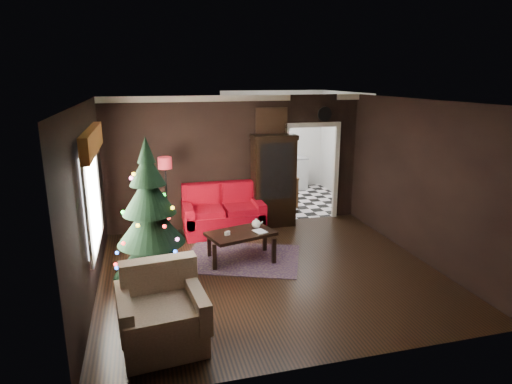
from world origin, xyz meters
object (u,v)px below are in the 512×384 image
object	(u,v)px
coffee_table	(241,246)
armchair	(162,311)
curio_cabinet	(273,183)
teapot	(256,224)
floor_lamp	(167,200)
wall_clock	(324,114)
christmas_tree	(150,219)
kitchen_table	(281,191)
loveseat	(223,210)

from	to	relation	value
coffee_table	armchair	bearing A→B (deg)	-123.51
curio_cabinet	teapot	bearing A→B (deg)	-117.10
floor_lamp	teapot	xyz separation A→B (m)	(1.49, -1.22, -0.22)
armchair	wall_clock	size ratio (longest dim) A/B	3.20
christmas_tree	teapot	size ratio (longest dim) A/B	12.90
floor_lamp	kitchen_table	xyz separation A→B (m)	(2.94, 1.77, -0.45)
wall_clock	loveseat	bearing A→B (deg)	-170.34
christmas_tree	coffee_table	xyz separation A→B (m)	(1.53, 0.46, -0.78)
loveseat	christmas_tree	bearing A→B (deg)	-127.83
christmas_tree	coffee_table	distance (m)	1.78
floor_lamp	kitchen_table	distance (m)	3.46
loveseat	coffee_table	distance (m)	1.48
floor_lamp	wall_clock	xyz separation A→B (m)	(3.49, 0.52, 1.55)
christmas_tree	kitchen_table	world-z (taller)	christmas_tree
teapot	kitchen_table	world-z (taller)	kitchen_table
coffee_table	loveseat	bearing A→B (deg)	91.58
armchair	curio_cabinet	bearing A→B (deg)	50.33
loveseat	curio_cabinet	bearing A→B (deg)	10.83
curio_cabinet	loveseat	bearing A→B (deg)	-169.17
christmas_tree	teapot	world-z (taller)	christmas_tree
christmas_tree	teapot	xyz separation A→B (m)	(1.84, 0.58, -0.44)
loveseat	teapot	xyz separation A→B (m)	(0.35, -1.34, 0.11)
loveseat	armchair	distance (m)	3.96
wall_clock	kitchen_table	distance (m)	2.43
curio_cabinet	floor_lamp	bearing A→B (deg)	-171.61
christmas_tree	coffee_table	bearing A→B (deg)	16.61
kitchen_table	teapot	bearing A→B (deg)	-115.84
loveseat	kitchen_table	distance (m)	2.45
floor_lamp	teapot	size ratio (longest dim) A/B	9.22
loveseat	christmas_tree	world-z (taller)	christmas_tree
teapot	coffee_table	bearing A→B (deg)	-158.41
curio_cabinet	armchair	size ratio (longest dim) A/B	1.86
teapot	kitchen_table	distance (m)	3.33
teapot	kitchen_table	xyz separation A→B (m)	(1.45, 2.99, -0.24)
christmas_tree	kitchen_table	bearing A→B (deg)	47.32
floor_lamp	teapot	world-z (taller)	floor_lamp
floor_lamp	coffee_table	distance (m)	1.87
floor_lamp	coffee_table	size ratio (longest dim) A/B	1.49
christmas_tree	teapot	distance (m)	1.98
armchair	coffee_table	world-z (taller)	armchair
loveseat	floor_lamp	distance (m)	1.19
coffee_table	kitchen_table	size ratio (longest dim) A/B	1.52
curio_cabinet	floor_lamp	world-z (taller)	curio_cabinet
floor_lamp	armchair	world-z (taller)	floor_lamp
floor_lamp	teapot	bearing A→B (deg)	-39.25
christmas_tree	curio_cabinet	bearing A→B (deg)	38.99
christmas_tree	kitchen_table	size ratio (longest dim) A/B	3.17
floor_lamp	christmas_tree	size ratio (longest dim) A/B	0.71
loveseat	curio_cabinet	xyz separation A→B (m)	(1.15, 0.22, 0.45)
loveseat	christmas_tree	distance (m)	2.49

